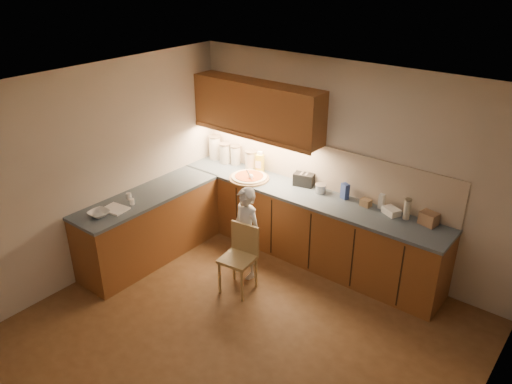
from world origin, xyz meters
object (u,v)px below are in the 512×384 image
Objects in this scene: oil_jug at (260,163)px; wooden_chair at (241,253)px; toaster at (304,180)px; pizza_on_board at (249,177)px; child at (246,233)px.

wooden_chair is at bearing -61.37° from oil_jug.
oil_jug reaches higher than toaster.
pizza_on_board is at bearing 116.46° from wooden_chair.
child reaches higher than wooden_chair.
pizza_on_board is 0.46× the size of child.
wooden_chair is 2.84× the size of toaster.
pizza_on_board is 0.76m from toaster.
pizza_on_board is 1.75× the size of oil_jug.
pizza_on_board reaches higher than wooden_chair.
child is at bearing -60.79° from oil_jug.
toaster is at bearing 22.61° from pizza_on_board.
oil_jug is at bearing 111.17° from wooden_chair.
toaster is (0.72, 0.02, -0.06)m from oil_jug.
child reaches higher than toaster.
wooden_chair is at bearing -51.69° from child.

